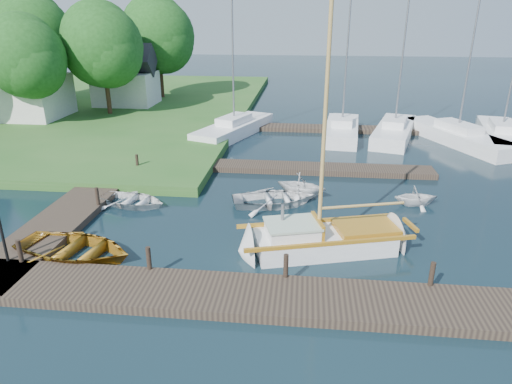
# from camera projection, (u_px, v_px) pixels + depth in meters

# --- Properties ---
(ground) EXTENTS (160.00, 160.00, 0.00)m
(ground) POSITION_uv_depth(u_px,v_px,m) (256.00, 218.00, 19.52)
(ground) COLOR black
(ground) RESTS_ON ground
(near_dock) EXTENTS (18.00, 2.20, 0.30)m
(near_dock) POSITION_uv_depth(u_px,v_px,m) (235.00, 296.00, 13.92)
(near_dock) COLOR #2B221C
(near_dock) RESTS_ON ground
(left_dock) EXTENTS (2.20, 18.00, 0.30)m
(left_dock) POSITION_uv_depth(u_px,v_px,m) (97.00, 191.00, 22.12)
(left_dock) COLOR #2B221C
(left_dock) RESTS_ON ground
(far_dock) EXTENTS (14.00, 1.60, 0.30)m
(far_dock) POSITION_uv_depth(u_px,v_px,m) (304.00, 168.00, 25.28)
(far_dock) COLOR #2B221C
(far_dock) RESTS_ON ground
(pontoon) EXTENTS (30.00, 1.60, 0.30)m
(pontoon) POSITION_uv_depth(u_px,v_px,m) (416.00, 131.00, 33.26)
(pontoon) COLOR #2B221C
(pontoon) RESTS_ON ground
(mooring_post_0) EXTENTS (0.16, 0.16, 0.80)m
(mooring_post_0) POSITION_uv_depth(u_px,v_px,m) (20.00, 251.00, 15.39)
(mooring_post_0) COLOR black
(mooring_post_0) RESTS_ON near_dock
(mooring_post_1) EXTENTS (0.16, 0.16, 0.80)m
(mooring_post_1) POSITION_uv_depth(u_px,v_px,m) (149.00, 258.00, 14.94)
(mooring_post_1) COLOR black
(mooring_post_1) RESTS_ON near_dock
(mooring_post_2) EXTENTS (0.16, 0.16, 0.80)m
(mooring_post_2) POSITION_uv_depth(u_px,v_px,m) (286.00, 266.00, 14.49)
(mooring_post_2) COLOR black
(mooring_post_2) RESTS_ON near_dock
(mooring_post_3) EXTENTS (0.16, 0.16, 0.80)m
(mooring_post_3) POSITION_uv_depth(u_px,v_px,m) (432.00, 274.00, 14.04)
(mooring_post_3) COLOR black
(mooring_post_3) RESTS_ON near_dock
(mooring_post_4) EXTENTS (0.16, 0.16, 0.80)m
(mooring_post_4) POSITION_uv_depth(u_px,v_px,m) (97.00, 196.00, 19.97)
(mooring_post_4) COLOR black
(mooring_post_4) RESTS_ON left_dock
(mooring_post_5) EXTENTS (0.16, 0.16, 0.80)m
(mooring_post_5) POSITION_uv_depth(u_px,v_px,m) (137.00, 162.00, 24.59)
(mooring_post_5) COLOR black
(mooring_post_5) RESTS_ON left_dock
(sailboat) EXTENTS (7.41, 3.83, 9.83)m
(sailboat) POSITION_uv_depth(u_px,v_px,m) (328.00, 241.00, 16.83)
(sailboat) COLOR silver
(sailboat) RESTS_ON ground
(dinghy) EXTENTS (4.83, 3.83, 0.90)m
(dinghy) POSITION_uv_depth(u_px,v_px,m) (74.00, 246.00, 16.23)
(dinghy) COLOR #976215
(dinghy) RESTS_ON ground
(tender_a) EXTENTS (3.61, 2.94, 0.65)m
(tender_a) POSITION_uv_depth(u_px,v_px,m) (132.00, 198.00, 20.72)
(tender_a) COLOR silver
(tender_a) RESTS_ON ground
(tender_b) EXTENTS (2.94, 2.74, 1.27)m
(tender_b) POSITION_uv_depth(u_px,v_px,m) (301.00, 183.00, 21.65)
(tender_b) COLOR silver
(tender_b) RESTS_ON ground
(tender_c) EXTENTS (4.29, 3.51, 0.78)m
(tender_c) POSITION_uv_depth(u_px,v_px,m) (274.00, 197.00, 20.75)
(tender_c) COLOR silver
(tender_c) RESTS_ON ground
(tender_d) EXTENTS (2.15, 1.93, 1.02)m
(tender_d) POSITION_uv_depth(u_px,v_px,m) (416.00, 195.00, 20.65)
(tender_d) COLOR silver
(tender_d) RESTS_ON ground
(marina_boat_0) EXTENTS (5.03, 8.62, 11.81)m
(marina_boat_0) POSITION_uv_depth(u_px,v_px,m) (234.00, 127.00, 32.46)
(marina_boat_0) COLOR silver
(marina_boat_0) RESTS_ON ground
(marina_boat_2) EXTENTS (2.94, 7.48, 12.34)m
(marina_boat_2) POSITION_uv_depth(u_px,v_px,m) (342.00, 129.00, 32.08)
(marina_boat_2) COLOR silver
(marina_boat_2) RESTS_ON ground
(marina_boat_3) EXTENTS (4.36, 8.36, 11.88)m
(marina_boat_3) POSITION_uv_depth(u_px,v_px,m) (394.00, 130.00, 31.80)
(marina_boat_3) COLOR silver
(marina_boat_3) RESTS_ON ground
(marina_boat_4) EXTENTS (5.76, 9.32, 10.76)m
(marina_boat_4) POSITION_uv_depth(u_px,v_px,m) (457.00, 135.00, 30.46)
(marina_boat_4) COLOR silver
(marina_boat_4) RESTS_ON ground
(marina_boat_5) EXTENTS (3.93, 8.94, 10.23)m
(marina_boat_5) POSITION_uv_depth(u_px,v_px,m) (501.00, 134.00, 30.73)
(marina_boat_5) COLOR silver
(marina_boat_5) RESTS_ON ground
(house_a) EXTENTS (6.30, 5.00, 6.29)m
(house_a) POSITION_uv_depth(u_px,v_px,m) (21.00, 85.00, 35.24)
(house_a) COLOR silver
(house_a) RESTS_ON shore
(house_c) EXTENTS (5.25, 4.00, 5.28)m
(house_c) POSITION_uv_depth(u_px,v_px,m) (126.00, 81.00, 40.32)
(house_c) COLOR silver
(house_c) RESTS_ON shore
(tree_2) EXTENTS (5.83, 5.75, 7.82)m
(tree_2) POSITION_uv_depth(u_px,v_px,m) (26.00, 57.00, 32.39)
(tree_2) COLOR #332114
(tree_2) RESTS_ON shore
(tree_3) EXTENTS (6.41, 6.38, 8.74)m
(tree_3) POSITION_uv_depth(u_px,v_px,m) (102.00, 45.00, 35.49)
(tree_3) COLOR #332114
(tree_3) RESTS_ON shore
(tree_4) EXTENTS (7.01, 7.01, 9.66)m
(tree_4) POSITION_uv_depth(u_px,v_px,m) (33.00, 35.00, 39.78)
(tree_4) COLOR #332114
(tree_4) RESTS_ON shore
(tree_7) EXTENTS (6.83, 6.83, 9.38)m
(tree_7) POSITION_uv_depth(u_px,v_px,m) (158.00, 35.00, 42.54)
(tree_7) COLOR #332114
(tree_7) RESTS_ON shore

